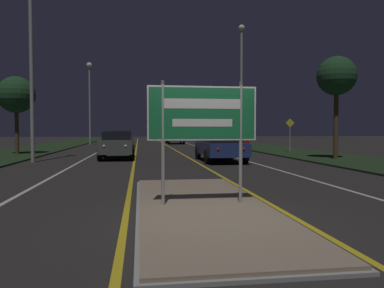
{
  "coord_description": "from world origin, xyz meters",
  "views": [
    {
      "loc": [
        -1.26,
        -6.63,
        1.6
      ],
      "look_at": [
        0.0,
        2.32,
        1.26
      ],
      "focal_mm": 35.0,
      "sensor_mm": 36.0,
      "label": 1
    }
  ],
  "objects_px": {
    "streetlight_left_far": "(90,87)",
    "car_receding_1": "(231,141)",
    "streetlight_left_near": "(31,24)",
    "car_approaching_1": "(121,140)",
    "highway_sign": "(202,118)",
    "warning_sign": "(290,132)",
    "car_receding_2": "(175,138)",
    "streetlight_right_near": "(241,76)",
    "car_receding_0": "(220,146)",
    "car_approaching_0": "(117,144)"
  },
  "relations": [
    {
      "from": "highway_sign",
      "to": "warning_sign",
      "type": "relative_size",
      "value": 1.09
    },
    {
      "from": "streetlight_right_near",
      "to": "warning_sign",
      "type": "relative_size",
      "value": 4.04
    },
    {
      "from": "car_receding_1",
      "to": "warning_sign",
      "type": "height_order",
      "value": "warning_sign"
    },
    {
      "from": "warning_sign",
      "to": "streetlight_left_near",
      "type": "bearing_deg",
      "value": -163.32
    },
    {
      "from": "car_receding_0",
      "to": "warning_sign",
      "type": "distance_m",
      "value": 7.98
    },
    {
      "from": "streetlight_left_far",
      "to": "warning_sign",
      "type": "height_order",
      "value": "streetlight_left_far"
    },
    {
      "from": "warning_sign",
      "to": "car_approaching_1",
      "type": "bearing_deg",
      "value": 150.77
    },
    {
      "from": "streetlight_right_near",
      "to": "car_approaching_0",
      "type": "xyz_separation_m",
      "value": [
        -8.57,
        -5.59,
        -4.73
      ]
    },
    {
      "from": "car_receding_0",
      "to": "highway_sign",
      "type": "bearing_deg",
      "value": -104.19
    },
    {
      "from": "car_approaching_0",
      "to": "warning_sign",
      "type": "bearing_deg",
      "value": 14.37
    },
    {
      "from": "car_receding_2",
      "to": "warning_sign",
      "type": "bearing_deg",
      "value": -72.21
    },
    {
      "from": "streetlight_right_near",
      "to": "streetlight_left_far",
      "type": "bearing_deg",
      "value": 129.98
    },
    {
      "from": "highway_sign",
      "to": "streetlight_left_near",
      "type": "relative_size",
      "value": 0.24
    },
    {
      "from": "car_receding_2",
      "to": "streetlight_left_near",
      "type": "bearing_deg",
      "value": -111.81
    },
    {
      "from": "car_receding_2",
      "to": "car_approaching_0",
      "type": "xyz_separation_m",
      "value": [
        -5.24,
        -21.36,
        0.1
      ]
    },
    {
      "from": "streetlight_left_far",
      "to": "car_receding_1",
      "type": "bearing_deg",
      "value": -46.85
    },
    {
      "from": "streetlight_left_near",
      "to": "streetlight_left_far",
      "type": "distance_m",
      "value": 22.36
    },
    {
      "from": "car_approaching_0",
      "to": "warning_sign",
      "type": "height_order",
      "value": "warning_sign"
    },
    {
      "from": "car_approaching_1",
      "to": "warning_sign",
      "type": "height_order",
      "value": "warning_sign"
    },
    {
      "from": "highway_sign",
      "to": "car_approaching_1",
      "type": "xyz_separation_m",
      "value": [
        -2.7,
        22.72,
        -1.04
      ]
    },
    {
      "from": "car_approaching_0",
      "to": "car_approaching_1",
      "type": "xyz_separation_m",
      "value": [
        -0.23,
        9.24,
        -0.0
      ]
    },
    {
      "from": "streetlight_left_near",
      "to": "car_approaching_1",
      "type": "height_order",
      "value": "streetlight_left_near"
    },
    {
      "from": "car_approaching_0",
      "to": "car_approaching_1",
      "type": "distance_m",
      "value": 9.24
    },
    {
      "from": "streetlight_left_far",
      "to": "car_receding_2",
      "type": "bearing_deg",
      "value": 4.22
    },
    {
      "from": "highway_sign",
      "to": "car_receding_1",
      "type": "xyz_separation_m",
      "value": [
        5.84,
        20.94,
        -1.09
      ]
    },
    {
      "from": "highway_sign",
      "to": "car_approaching_0",
      "type": "height_order",
      "value": "highway_sign"
    },
    {
      "from": "streetlight_right_near",
      "to": "streetlight_left_near",
      "type": "bearing_deg",
      "value": -149.92
    },
    {
      "from": "streetlight_left_near",
      "to": "car_receding_1",
      "type": "relative_size",
      "value": 2.42
    },
    {
      "from": "highway_sign",
      "to": "car_receding_1",
      "type": "relative_size",
      "value": 0.59
    },
    {
      "from": "car_approaching_0",
      "to": "streetlight_left_far",
      "type": "bearing_deg",
      "value": 101.15
    },
    {
      "from": "car_receding_1",
      "to": "warning_sign",
      "type": "bearing_deg",
      "value": -58.15
    },
    {
      "from": "highway_sign",
      "to": "car_approaching_1",
      "type": "height_order",
      "value": "highway_sign"
    },
    {
      "from": "streetlight_left_far",
      "to": "streetlight_right_near",
      "type": "relative_size",
      "value": 0.96
    },
    {
      "from": "car_receding_1",
      "to": "car_receding_2",
      "type": "xyz_separation_m",
      "value": [
        -3.08,
        13.9,
        -0.04
      ]
    },
    {
      "from": "streetlight_left_far",
      "to": "car_approaching_1",
      "type": "height_order",
      "value": "streetlight_left_far"
    },
    {
      "from": "car_receding_0",
      "to": "car_approaching_0",
      "type": "xyz_separation_m",
      "value": [
        -5.26,
        2.46,
        0.01
      ]
    },
    {
      "from": "car_receding_2",
      "to": "streetlight_right_near",
      "type": "bearing_deg",
      "value": -78.05
    },
    {
      "from": "car_receding_2",
      "to": "car_approaching_1",
      "type": "xyz_separation_m",
      "value": [
        -5.47,
        -12.12,
        0.09
      ]
    },
    {
      "from": "streetlight_left_near",
      "to": "car_approaching_1",
      "type": "xyz_separation_m",
      "value": [
        3.75,
        10.92,
        -5.94
      ]
    },
    {
      "from": "streetlight_right_near",
      "to": "car_approaching_1",
      "type": "xyz_separation_m",
      "value": [
        -8.8,
        3.65,
        -4.74
      ]
    },
    {
      "from": "streetlight_left_near",
      "to": "streetlight_left_far",
      "type": "xyz_separation_m",
      "value": [
        -0.09,
        22.36,
        -0.57
      ]
    },
    {
      "from": "streetlight_right_near",
      "to": "highway_sign",
      "type": "bearing_deg",
      "value": -107.74
    },
    {
      "from": "highway_sign",
      "to": "car_receding_2",
      "type": "relative_size",
      "value": 0.52
    },
    {
      "from": "streetlight_right_near",
      "to": "car_receding_0",
      "type": "bearing_deg",
      "value": -112.38
    },
    {
      "from": "highway_sign",
      "to": "warning_sign",
      "type": "distance_m",
      "value": 18.52
    },
    {
      "from": "car_receding_0",
      "to": "car_receding_2",
      "type": "bearing_deg",
      "value": 90.05
    },
    {
      "from": "highway_sign",
      "to": "streetlight_left_near",
      "type": "xyz_separation_m",
      "value": [
        -6.46,
        11.8,
        4.9
      ]
    },
    {
      "from": "highway_sign",
      "to": "car_receding_0",
      "type": "bearing_deg",
      "value": 75.81
    },
    {
      "from": "highway_sign",
      "to": "streetlight_left_far",
      "type": "height_order",
      "value": "streetlight_left_far"
    },
    {
      "from": "car_approaching_0",
      "to": "warning_sign",
      "type": "distance_m",
      "value": 11.55
    }
  ]
}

